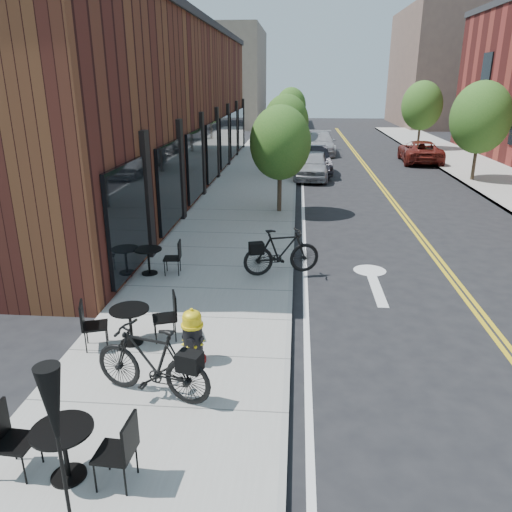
{
  "coord_description": "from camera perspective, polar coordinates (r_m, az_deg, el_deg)",
  "views": [
    {
      "loc": [
        0.02,
        -9.12,
        4.7
      ],
      "look_at": [
        -0.84,
        1.35,
        1.0
      ],
      "focal_mm": 35.0,
      "sensor_mm": 36.0,
      "label": 1
    }
  ],
  "objects": [
    {
      "name": "patio_umbrella",
      "position": [
        5.32,
        -21.97,
        -17.18
      ],
      "size": [
        0.35,
        0.35,
        2.13
      ],
      "color": "black",
      "rests_on": "sidewalk_near"
    },
    {
      "name": "bicycle_right",
      "position": [
        12.35,
        2.95,
        0.5
      ],
      "size": [
        2.02,
        1.12,
        1.17
      ],
      "primitive_type": "imported",
      "rotation": [
        0.0,
        0.0,
        1.88
      ],
      "color": "black",
      "rests_on": "sidewalk_near"
    },
    {
      "name": "bistro_set_a",
      "position": [
        6.77,
        -21.06,
        -19.58
      ],
      "size": [
        1.72,
        0.78,
        0.92
      ],
      "rotation": [
        0.0,
        0.0,
        -0.06
      ],
      "color": "black",
      "rests_on": "sidewalk_near"
    },
    {
      "name": "tree_near_c",
      "position": [
        34.2,
        3.79,
        15.72
      ],
      "size": [
        2.1,
        2.1,
        3.67
      ],
      "color": "#382B1E",
      "rests_on": "sidewalk_near"
    },
    {
      "name": "building_near",
      "position": [
        24.05,
        -11.5,
        16.17
      ],
      "size": [
        5.0,
        28.0,
        7.0
      ],
      "primitive_type": "cube",
      "color": "#401814",
      "rests_on": "ground"
    },
    {
      "name": "sidewalk_near",
      "position": [
        19.78,
        -1.31,
        5.83
      ],
      "size": [
        4.0,
        70.0,
        0.12
      ],
      "primitive_type": "cube",
      "color": "#9E9B93",
      "rests_on": "ground"
    },
    {
      "name": "bistro_set_b",
      "position": [
        9.45,
        -14.18,
        -7.17
      ],
      "size": [
        1.69,
        0.95,
        0.89
      ],
      "rotation": [
        0.0,
        0.0,
        0.34
      ],
      "color": "black",
      "rests_on": "sidewalk_near"
    },
    {
      "name": "tree_far_b",
      "position": [
        26.59,
        24.3,
        14.22
      ],
      "size": [
        2.8,
        2.8,
        4.62
      ],
      "color": "#382B1E",
      "rests_on": "sidewalk_far"
    },
    {
      "name": "bicycle_left",
      "position": [
        7.82,
        -11.84,
        -11.74
      ],
      "size": [
        2.04,
        1.08,
        1.18
      ],
      "primitive_type": "imported",
      "rotation": [
        0.0,
        0.0,
        -1.85
      ],
      "color": "black",
      "rests_on": "sidewalk_near"
    },
    {
      "name": "ground",
      "position": [
        10.26,
        4.09,
        -7.92
      ],
      "size": [
        120.0,
        120.0,
        0.0
      ],
      "primitive_type": "plane",
      "color": "black",
      "rests_on": "ground"
    },
    {
      "name": "tree_near_d",
      "position": [
        42.17,
        4.02,
        16.76
      ],
      "size": [
        2.4,
        2.4,
        4.11
      ],
      "color": "#382B1E",
      "rests_on": "sidewalk_near"
    },
    {
      "name": "parked_car_b",
      "position": [
        27.03,
        6.41,
        10.82
      ],
      "size": [
        2.05,
        4.55,
        1.45
      ],
      "primitive_type": "imported",
      "rotation": [
        0.0,
        0.0,
        0.12
      ],
      "color": "black",
      "rests_on": "ground"
    },
    {
      "name": "bg_building_right",
      "position": [
        61.25,
        21.07,
        19.42
      ],
      "size": [
        10.0,
        16.0,
        12.0
      ],
      "primitive_type": "cube",
      "color": "brown",
      "rests_on": "ground"
    },
    {
      "name": "parked_car_c",
      "position": [
        34.72,
        7.3,
        12.67
      ],
      "size": [
        2.06,
        4.98,
        1.44
      ],
      "primitive_type": "imported",
      "rotation": [
        0.0,
        0.0,
        -0.01
      ],
      "color": "#A3A3A8",
      "rests_on": "ground"
    },
    {
      "name": "parked_car_a",
      "position": [
        25.65,
        6.49,
        10.31
      ],
      "size": [
        2.0,
        4.25,
        1.41
      ],
      "primitive_type": "imported",
      "rotation": [
        0.0,
        0.0,
        -0.08
      ],
      "color": "#9C9EA4",
      "rests_on": "ground"
    },
    {
      "name": "fire_hydrant",
      "position": [
        8.65,
        -7.25,
        -9.13
      ],
      "size": [
        0.55,
        0.55,
        0.99
      ],
      "rotation": [
        0.0,
        0.0,
        -0.32
      ],
      "color": "maroon",
      "rests_on": "sidewalk_near"
    },
    {
      "name": "tree_near_b",
      "position": [
        26.2,
        3.44,
        15.02
      ],
      "size": [
        2.3,
        2.3,
        3.98
      ],
      "color": "#382B1E",
      "rests_on": "sidewalk_near"
    },
    {
      "name": "parked_car_far",
      "position": [
        32.27,
        18.24,
        11.27
      ],
      "size": [
        2.49,
        4.9,
        1.33
      ],
      "primitive_type": "imported",
      "rotation": [
        0.0,
        0.0,
        3.08
      ],
      "color": "maroon",
      "rests_on": "ground"
    },
    {
      "name": "tree_near_a",
      "position": [
        18.25,
        2.78,
        12.79
      ],
      "size": [
        2.2,
        2.2,
        3.81
      ],
      "color": "#382B1E",
      "rests_on": "sidewalk_near"
    },
    {
      "name": "tree_far_c",
      "position": [
        38.13,
        18.43,
        15.99
      ],
      "size": [
        2.8,
        2.8,
        4.62
      ],
      "color": "#382B1E",
      "rests_on": "sidewalk_far"
    },
    {
      "name": "bistro_set_c",
      "position": [
        12.68,
        -12.18,
        -0.17
      ],
      "size": [
        1.6,
        0.74,
        0.85
      ],
      "rotation": [
        0.0,
        0.0,
        0.09
      ],
      "color": "black",
      "rests_on": "sidewalk_near"
    },
    {
      "name": "bg_building_left",
      "position": [
        57.68,
        -3.5,
        19.67
      ],
      "size": [
        8.0,
        14.0,
        10.0
      ],
      "primitive_type": "cube",
      "color": "#726656",
      "rests_on": "ground"
    }
  ]
}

